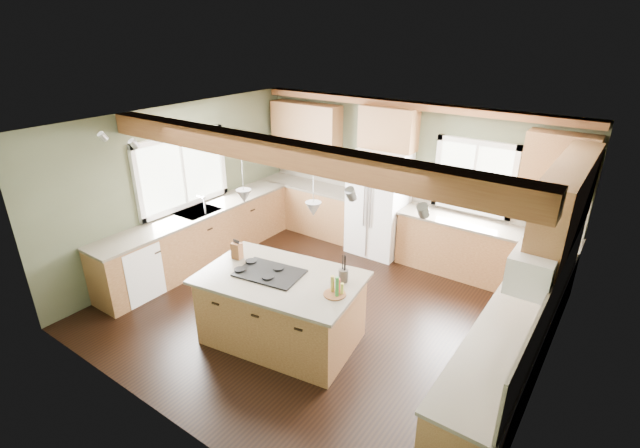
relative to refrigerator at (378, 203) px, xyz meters
The scene contains 37 objects.
floor 2.32m from the refrigerator, 81.95° to the right, with size 5.60×5.60×0.00m, color black.
ceiling 2.73m from the refrigerator, 81.95° to the right, with size 5.60×5.60×0.00m, color silver.
wall_back 0.63m from the refrigerator, 51.71° to the left, with size 5.60×5.60×0.00m, color #414531.
wall_left 3.30m from the refrigerator, 139.70° to the right, with size 5.00×5.00×0.00m, color #414531.
wall_right 3.78m from the refrigerator, 34.37° to the right, with size 5.00×5.00×0.00m, color #414531.
ceiling_beam 3.33m from the refrigerator, 84.13° to the right, with size 5.55×0.26×0.26m, color brown.
soffit_trim 1.69m from the refrigerator, 43.03° to the left, with size 5.55×0.20×0.10m, color brown.
backsplash_back 0.57m from the refrigerator, 50.58° to the left, with size 5.58×0.03×0.58m, color brown.
backsplash_right 3.73m from the refrigerator, 33.86° to the right, with size 0.03×3.70×0.58m, color brown.
base_cab_back_left 1.56m from the refrigerator, behind, with size 2.02×0.60×0.88m, color brown.
counter_back_left 1.49m from the refrigerator, behind, with size 2.06×0.64×0.04m, color #443E31.
base_cab_back_right 1.85m from the refrigerator, ahead, with size 2.62×0.60×0.88m, color brown.
counter_back_right 1.79m from the refrigerator, ahead, with size 2.66×0.64×0.04m, color #443E31.
base_cab_left 3.06m from the refrigerator, 136.74° to the right, with size 0.60×3.70×0.88m, color brown.
counter_left 3.02m from the refrigerator, 136.74° to the right, with size 0.64×3.74×0.04m, color #443E31.
base_cab_right 3.51m from the refrigerator, 36.47° to the right, with size 0.60×3.70×0.88m, color brown.
counter_right 3.48m from the refrigerator, 36.47° to the right, with size 0.64×3.74×0.04m, color #443E31.
upper_cab_back_left 2.00m from the refrigerator, behind, with size 1.40×0.35×0.90m, color brown.
upper_cab_over_fridge 1.27m from the refrigerator, 90.00° to the left, with size 0.96×0.35×0.70m, color brown.
upper_cab_right 3.34m from the refrigerator, 22.64° to the right, with size 0.35×2.20×0.90m, color brown.
upper_cab_back_corner 2.81m from the refrigerator, ahead, with size 0.90×0.35×0.90m, color brown.
window_left 3.30m from the refrigerator, 140.15° to the right, with size 0.04×1.60×1.05m, color white.
window_back 1.63m from the refrigerator, 13.94° to the left, with size 1.10×0.04×1.00m, color white.
sink 3.02m from the refrigerator, 136.74° to the right, with size 0.50×0.65×0.03m, color #262628.
faucet 2.90m from the refrigerator, 134.30° to the right, with size 0.02×0.02×0.28m, color #B2B2B7.
dishwasher 4.05m from the refrigerator, 123.02° to the right, with size 0.60×0.60×0.84m, color white.
oven 4.40m from the refrigerator, 50.38° to the right, with size 0.60×0.72×0.84m, color white.
microwave 3.66m from the refrigerator, 37.00° to the right, with size 0.40×0.70×0.38m, color white.
pendant_left 3.15m from the refrigerator, 93.87° to the right, with size 0.18×0.18×0.16m, color #B2B2B7.
pendant_right 3.09m from the refrigerator, 76.19° to the right, with size 0.18×0.18×0.16m, color #B2B2B7.
refrigerator is the anchor object (origin of this frame).
island 2.97m from the refrigerator, 85.12° to the right, with size 1.83×1.12×0.88m, color brown.
island_top 2.93m from the refrigerator, 85.12° to the right, with size 1.95×1.24×0.04m, color #443E31.
cooktop 2.94m from the refrigerator, 88.08° to the right, with size 0.79×0.53×0.02m, color black.
knife_block 2.92m from the refrigerator, 100.11° to the right, with size 0.13×0.10×0.22m, color brown.
utensil_crock 2.74m from the refrigerator, 70.10° to the right, with size 0.12×0.12×0.16m, color #48403A.
bottle_tray 3.06m from the refrigerator, 70.59° to the right, with size 0.26×0.26×0.24m, color brown, non-canonical shape.
Camera 1 is at (3.16, -4.51, 3.74)m, focal length 26.00 mm.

